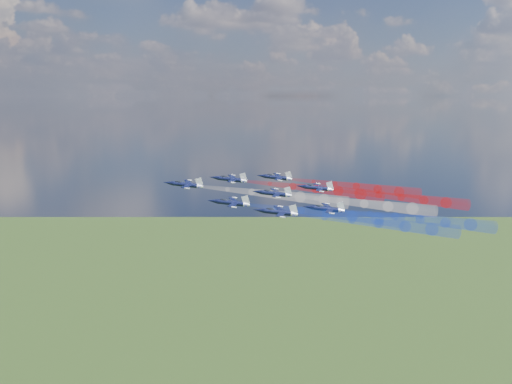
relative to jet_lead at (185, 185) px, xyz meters
name	(u,v)px	position (x,y,z in m)	size (l,w,h in m)	color
jet_lead	(185,185)	(0.00, 0.00, 0.00)	(8.97, 11.21, 2.99)	black
trail_lead	(276,195)	(23.29, -8.98, -2.95)	(3.74, 40.36, 3.74)	white
jet_inner_left	(231,203)	(7.74, -14.66, -3.16)	(8.97, 11.21, 2.99)	black
trail_inner_left	(327,213)	(31.03, -23.63, -6.11)	(3.74, 40.36, 3.74)	blue
jet_inner_right	(230,179)	(14.66, 4.12, 0.16)	(8.97, 11.21, 2.99)	black
trail_inner_right	(316,189)	(37.95, -4.86, -2.79)	(3.74, 40.36, 3.74)	red
jet_outer_left	(278,212)	(15.35, -26.86, -4.01)	(8.97, 11.21, 2.99)	black
trail_outer_left	(379,223)	(38.64, -35.84, -6.96)	(3.74, 40.36, 3.74)	blue
jet_center_third	(274,194)	(21.93, -10.38, -2.32)	(8.97, 11.21, 2.99)	black
trail_center_third	(364,204)	(45.22, -19.36, -5.27)	(3.74, 40.36, 3.74)	white
jet_outer_right	(276,177)	(31.47, 8.55, -0.74)	(8.97, 11.21, 2.99)	black
trail_outer_right	(356,186)	(54.76, -0.43, -3.69)	(3.74, 40.36, 3.74)	red
jet_rear_left	(326,209)	(30.96, -23.13, -5.01)	(8.97, 11.21, 2.99)	black
trail_rear_left	(420,219)	(54.25, -32.11, -7.96)	(3.74, 40.36, 3.74)	blue
jet_rear_right	(316,188)	(37.77, -5.69, -2.39)	(8.97, 11.21, 2.99)	black
trail_rear_right	(401,197)	(61.06, -14.67, -5.34)	(3.74, 40.36, 3.74)	red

